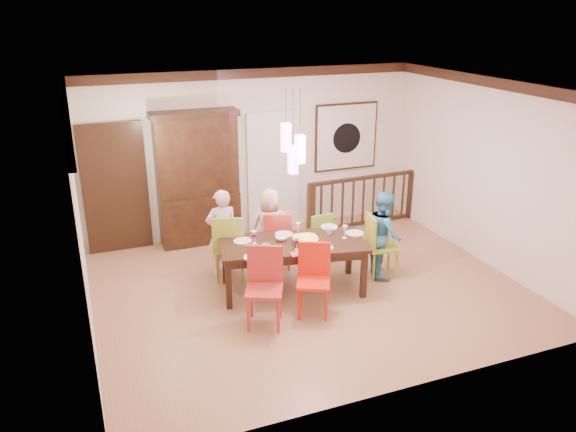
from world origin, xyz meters
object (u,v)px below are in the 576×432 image
object	(u,v)px
chair_end_right	(383,241)
person_far_mid	(270,228)
person_far_left	(222,232)
dining_table	(293,248)
china_hutch	(198,178)
person_end_right	(384,234)
chair_far_left	(229,241)
balustrade	(363,200)

from	to	relation	value
chair_end_right	person_far_mid	world-z (taller)	person_far_mid
person_far_mid	person_far_left	bearing A→B (deg)	11.87
dining_table	person_far_left	xyz separation A→B (m)	(-0.79, 0.89, 0.01)
chair_end_right	china_hutch	bearing A→B (deg)	56.36
chair_end_right	person_end_right	xyz separation A→B (m)	(0.04, 0.04, 0.10)
chair_far_left	chair_end_right	xyz separation A→B (m)	(2.18, -0.77, -0.03)
chair_end_right	balustrade	world-z (taller)	chair_end_right
chair_end_right	balustrade	bearing A→B (deg)	-8.85
balustrade	person_far_left	bearing A→B (deg)	-163.34
person_far_left	china_hutch	bearing A→B (deg)	-87.64
person_end_right	chair_far_left	bearing A→B (deg)	88.31
chair_end_right	person_far_mid	bearing A→B (deg)	68.86
china_hutch	chair_end_right	bearing A→B (deg)	-45.31
chair_far_left	balustrade	bearing A→B (deg)	-141.46
person_end_right	balustrade	bearing A→B (deg)	-3.34
china_hutch	balustrade	distance (m)	3.10
person_end_right	person_far_left	bearing A→B (deg)	84.90
dining_table	person_far_mid	xyz separation A→B (m)	(-0.02, 0.89, -0.03)
dining_table	china_hutch	distance (m)	2.45
chair_end_right	china_hutch	size ratio (longest dim) A/B	0.43
dining_table	balustrade	bearing A→B (deg)	52.74
chair_end_right	china_hutch	world-z (taller)	china_hutch
chair_end_right	person_far_mid	size ratio (longest dim) A/B	0.77
person_end_right	china_hutch	bearing A→B (deg)	62.25
dining_table	chair_far_left	bearing A→B (deg)	147.06
dining_table	person_far_mid	bearing A→B (deg)	103.03
balustrade	china_hutch	bearing A→B (deg)	171.23
dining_table	person_end_right	world-z (taller)	person_end_right
person_far_left	balustrade	bearing A→B (deg)	-160.65
chair_far_left	china_hutch	xyz separation A→B (m)	(-0.10, 1.53, 0.56)
dining_table	chair_far_left	distance (m)	1.03
china_hutch	person_far_left	size ratio (longest dim) A/B	1.70
person_far_mid	balustrade	bearing A→B (deg)	-143.59
chair_end_right	person_far_left	xyz separation A→B (m)	(-2.23, 0.94, 0.12)
chair_far_left	person_end_right	size ratio (longest dim) A/B	0.78
balustrade	person_far_left	size ratio (longest dim) A/B	1.69
dining_table	person_far_mid	distance (m)	0.90
chair_end_right	balustrade	xyz separation A→B (m)	(0.73, 1.95, -0.06)
person_far_left	person_end_right	xyz separation A→B (m)	(2.27, -0.90, -0.01)
balustrade	dining_table	bearing A→B (deg)	-140.96
chair_end_right	person_end_right	bearing A→B (deg)	-30.96
person_far_left	dining_table	bearing A→B (deg)	132.03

